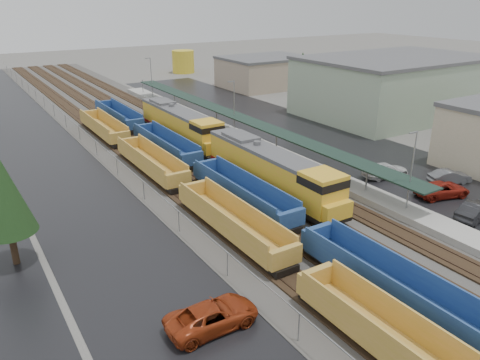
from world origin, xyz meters
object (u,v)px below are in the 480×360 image
object	(u,v)px
parked_car_west_c	(212,316)
parked_car_east_e	(449,177)
locomotive_lead	(273,171)
storage_tank	(183,62)
well_string_blue	(243,194)
parked_car_east_b	(442,189)
locomotive_trail	(181,125)
parked_car_east_a	(476,211)
well_string_yellow	(232,223)
parked_car_east_c	(386,170)

from	to	relation	value
parked_car_west_c	parked_car_east_e	xyz separation A→B (m)	(32.75, 6.92, -0.06)
locomotive_lead	storage_tank	distance (m)	82.05
well_string_blue	parked_car_east_b	distance (m)	20.03
locomotive_trail	storage_tank	size ratio (longest dim) A/B	3.67
parked_car_east_a	parked_car_east_e	size ratio (longest dim) A/B	1.10
locomotive_trail	parked_car_east_e	xyz separation A→B (m)	(17.69, -28.78, -1.76)
storage_tank	well_string_yellow	bearing A→B (deg)	-113.22
parked_car_east_b	parked_car_east_e	world-z (taller)	parked_car_east_b
parked_car_east_a	parked_car_east_b	bearing A→B (deg)	-29.78
well_string_blue	parked_car_east_a	xyz separation A→B (m)	(16.07, -13.66, -0.40)
parked_car_west_c	parked_car_east_a	distance (m)	27.14
well_string_blue	parked_car_east_c	size ratio (longest dim) A/B	16.33
well_string_yellow	parked_car_east_c	bearing A→B (deg)	6.90
well_string_yellow	parked_car_west_c	size ratio (longest dim) A/B	14.76
locomotive_trail	parked_car_east_e	distance (m)	33.82
well_string_blue	parked_car_west_c	size ratio (longest dim) A/B	15.12
well_string_yellow	parked_car_east_c	size ratio (longest dim) A/B	15.94
locomotive_trail	parked_car_east_a	world-z (taller)	locomotive_trail
parked_car_east_c	parked_car_east_e	world-z (taller)	parked_car_east_c
locomotive_trail	well_string_yellow	size ratio (longest dim) A/B	0.24
locomotive_lead	parked_car_east_b	xyz separation A→B (m)	(13.97, -9.55, -1.73)
well_string_yellow	parked_car_east_a	distance (m)	21.99
storage_tank	parked_car_west_c	size ratio (longest dim) A/B	0.98
locomotive_lead	well_string_blue	xyz separation A→B (m)	(-4.00, -0.73, -1.28)
locomotive_trail	parked_car_east_a	distance (m)	37.42
locomotive_trail	parked_car_east_a	xyz separation A→B (m)	(12.07, -35.38, -1.68)
well_string_yellow	well_string_blue	xyz separation A→B (m)	(4.00, 4.69, 0.01)
parked_car_west_c	well_string_yellow	bearing A→B (deg)	-36.96
well_string_yellow	parked_car_east_c	xyz separation A→B (m)	(21.41, 2.59, -0.43)
parked_car_east_e	parked_car_east_a	bearing A→B (deg)	160.55
locomotive_lead	parked_car_east_e	bearing A→B (deg)	-23.74
well_string_blue	parked_car_east_c	distance (m)	17.54
locomotive_trail	parked_car_east_b	xyz separation A→B (m)	(13.97, -30.55, -1.73)
locomotive_trail	well_string_blue	distance (m)	22.13
parked_car_east_e	well_string_yellow	bearing A→B (deg)	105.67
locomotive_trail	parked_car_east_c	distance (m)	27.39
locomotive_lead	well_string_blue	bearing A→B (deg)	-169.72
parked_car_west_c	parked_car_east_e	bearing A→B (deg)	-77.75
well_string_blue	parked_car_west_c	xyz separation A→B (m)	(-11.07, -13.97, -0.41)
locomotive_lead	well_string_yellow	size ratio (longest dim) A/B	0.24
parked_car_east_c	storage_tank	bearing A→B (deg)	0.98
well_string_yellow	parked_car_east_b	size ratio (longest dim) A/B	15.55
storage_tank	parked_car_west_c	bearing A→B (deg)	-114.83
parked_car_east_c	parked_car_east_e	size ratio (longest dim) A/B	1.19
storage_tank	parked_car_east_b	bearing A→B (deg)	-98.85
locomotive_trail	well_string_yellow	bearing A→B (deg)	-106.85
locomotive_trail	well_string_blue	bearing A→B (deg)	-100.43
locomotive_trail	parked_car_east_a	size ratio (longest dim) A/B	4.18
well_string_blue	parked_car_east_a	distance (m)	21.09
parked_car_east_a	parked_car_east_c	distance (m)	11.64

